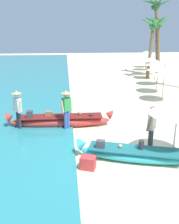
# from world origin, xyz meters

# --- Properties ---
(ground_plane) EXTENTS (80.00, 80.00, 0.00)m
(ground_plane) POSITION_xyz_m (0.00, 0.00, 0.00)
(ground_plane) COLOR beige
(boat_cyan_foreground) EXTENTS (3.99, 1.82, 0.74)m
(boat_cyan_foreground) POSITION_xyz_m (0.01, -0.68, 0.25)
(boat_cyan_foreground) COLOR #33B2BC
(boat_cyan_foreground) RESTS_ON ground
(boat_red_midground) EXTENTS (4.86, 0.79, 0.82)m
(boat_red_midground) POSITION_xyz_m (-2.56, 2.69, 0.29)
(boat_red_midground) COLOR red
(boat_red_midground) RESTS_ON ground
(person_vendor_hatted) EXTENTS (0.55, 0.49, 1.82)m
(person_vendor_hatted) POSITION_xyz_m (-2.24, 2.22, 1.06)
(person_vendor_hatted) COLOR #3D5BA8
(person_vendor_hatted) RESTS_ON ground
(person_tourist_customer) EXTENTS (0.50, 0.56, 1.74)m
(person_tourist_customer) POSITION_xyz_m (0.76, -0.07, 0.99)
(person_tourist_customer) COLOR #333842
(person_tourist_customer) RESTS_ON ground
(person_vendor_assistant) EXTENTS (0.51, 0.55, 1.80)m
(person_vendor_assistant) POSITION_xyz_m (-4.34, 2.47, 1.04)
(person_vendor_assistant) COLOR #333842
(person_vendor_assistant) RESTS_ON ground
(patio_umbrella_large) EXTENTS (1.91, 1.91, 2.04)m
(patio_umbrella_large) POSITION_xyz_m (1.41, -0.61, 1.82)
(patio_umbrella_large) COLOR #B7B7BC
(patio_umbrella_large) RESTS_ON ground
(parasol_row_0) EXTENTS (1.60, 1.60, 1.91)m
(parasol_row_0) POSITION_xyz_m (3.72, 6.46, 1.75)
(parasol_row_0) COLOR #8E6B47
(parasol_row_0) RESTS_ON ground
(parasol_row_1) EXTENTS (1.60, 1.60, 1.91)m
(parasol_row_1) POSITION_xyz_m (4.10, 8.56, 1.75)
(parasol_row_1) COLOR #8E6B47
(parasol_row_1) RESTS_ON ground
(parasol_row_2) EXTENTS (1.60, 1.60, 1.91)m
(parasol_row_2) POSITION_xyz_m (4.80, 11.07, 1.75)
(parasol_row_2) COLOR #8E6B47
(parasol_row_2) RESTS_ON ground
(parasol_row_3) EXTENTS (1.60, 1.60, 1.91)m
(parasol_row_3) POSITION_xyz_m (5.25, 13.65, 1.75)
(parasol_row_3) COLOR #8E6B47
(parasol_row_3) RESTS_ON ground
(parasol_row_4) EXTENTS (1.60, 1.60, 1.91)m
(parasol_row_4) POSITION_xyz_m (5.66, 15.86, 1.75)
(parasol_row_4) COLOR #8E6B47
(parasol_row_4) RESTS_ON ground
(parasol_row_5) EXTENTS (1.60, 1.60, 1.91)m
(parasol_row_5) POSITION_xyz_m (6.48, 18.55, 1.75)
(parasol_row_5) COLOR #8E6B47
(parasol_row_5) RESTS_ON ground
(parasol_row_6) EXTENTS (1.60, 1.60, 1.91)m
(parasol_row_6) POSITION_xyz_m (7.08, 20.57, 1.75)
(parasol_row_6) COLOR #8E6B47
(parasol_row_6) RESTS_ON ground
(palm_tree_leaning_seaward) EXTENTS (2.74, 2.95, 5.32)m
(palm_tree_leaning_seaward) POSITION_xyz_m (5.36, 13.95, 4.35)
(palm_tree_leaning_seaward) COLOR brown
(palm_tree_leaning_seaward) RESTS_ON ground
(palm_tree_mid_cluster) EXTENTS (2.81, 2.58, 7.06)m
(palm_tree_mid_cluster) POSITION_xyz_m (6.24, 15.85, 5.55)
(palm_tree_mid_cluster) COLOR brown
(palm_tree_mid_cluster) RESTS_ON ground
(palm_tree_far_behind) EXTENTS (2.83, 2.75, 5.57)m
(palm_tree_far_behind) POSITION_xyz_m (6.43, 15.59, 4.39)
(palm_tree_far_behind) COLOR brown
(palm_tree_far_behind) RESTS_ON ground
(cooler_box) EXTENTS (0.56, 0.49, 0.42)m
(cooler_box) POSITION_xyz_m (-1.60, -1.06, 0.21)
(cooler_box) COLOR #C63838
(cooler_box) RESTS_ON ground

